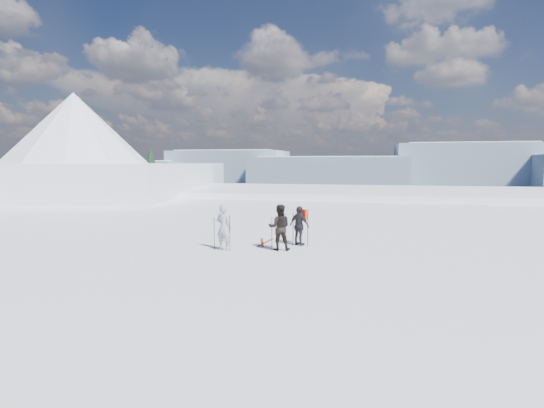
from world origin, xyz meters
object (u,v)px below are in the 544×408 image
(skier_grey, at_px, (224,227))
(skier_pack, at_px, (299,226))
(skier_dark, at_px, (279,227))
(skis_loose, at_px, (264,242))

(skier_grey, xyz_separation_m, skier_pack, (2.51, 1.42, -0.07))
(skier_grey, height_order, skier_dark, skier_dark)
(skier_grey, relative_size, skis_loose, 0.97)
(skier_pack, bearing_deg, skis_loose, 20.04)
(skier_dark, xyz_separation_m, skier_pack, (0.56, 1.00, -0.07))
(skier_dark, bearing_deg, skier_grey, 1.74)
(skier_pack, bearing_deg, skier_grey, 58.48)
(skier_grey, bearing_deg, skier_pack, -135.44)
(skier_dark, bearing_deg, skier_pack, -129.84)
(skier_pack, bearing_deg, skier_dark, 89.64)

